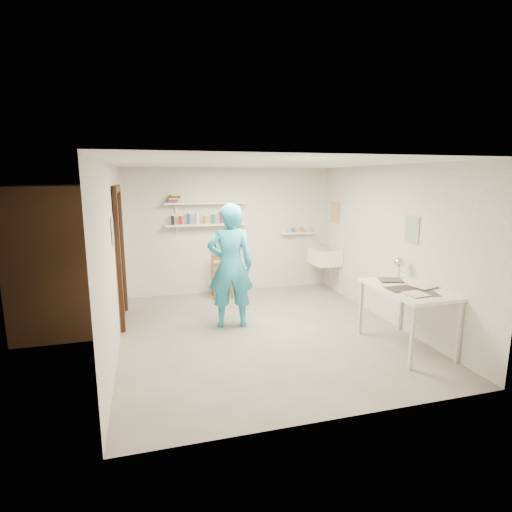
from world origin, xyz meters
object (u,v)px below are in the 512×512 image
object	(u,v)px
belfast_sink	(325,257)
work_table	(406,318)
desk_lamp	(400,263)
wall_clock	(225,243)
wooden_chair	(222,276)
man	(230,266)

from	to	relation	value
belfast_sink	work_table	xyz separation A→B (m)	(-0.11, -2.72, -0.29)
desk_lamp	belfast_sink	bearing A→B (deg)	92.36
wall_clock	wooden_chair	size ratio (longest dim) A/B	0.40
belfast_sink	wall_clock	xyz separation A→B (m)	(-2.19, -1.12, 0.54)
wall_clock	desk_lamp	bearing A→B (deg)	-17.54
wooden_chair	work_table	world-z (taller)	wooden_chair
wall_clock	wooden_chair	bearing A→B (deg)	90.42
wooden_chair	belfast_sink	bearing A→B (deg)	-0.53
man	work_table	distance (m)	2.52
wall_clock	work_table	bearing A→B (deg)	-29.17
wooden_chair	work_table	xyz separation A→B (m)	(1.90, -2.87, -0.01)
belfast_sink	desk_lamp	bearing A→B (deg)	-87.64
wall_clock	work_table	xyz separation A→B (m)	(2.08, -1.60, -0.83)
man	belfast_sink	bearing A→B (deg)	-139.64
man	desk_lamp	xyz separation A→B (m)	(2.25, -0.90, 0.11)
man	wooden_chair	xyz separation A→B (m)	(0.15, 1.48, -0.51)
belfast_sink	desk_lamp	xyz separation A→B (m)	(0.09, -2.23, 0.34)
work_table	man	bearing A→B (deg)	145.87
man	desk_lamp	world-z (taller)	man
work_table	desk_lamp	bearing A→B (deg)	67.58
man	desk_lamp	bearing A→B (deg)	166.76
wall_clock	belfast_sink	bearing A→B (deg)	35.64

